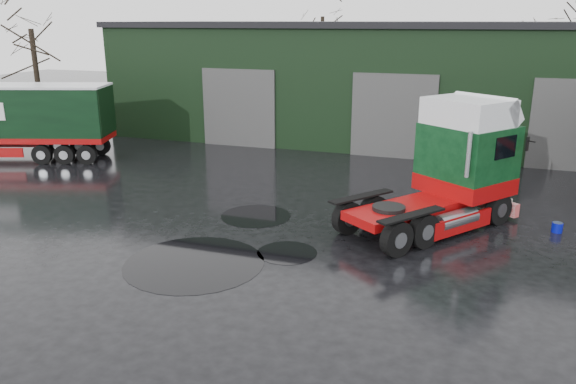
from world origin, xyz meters
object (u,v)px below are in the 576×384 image
(warehouse, at_px, (411,80))
(tree_back_a, at_px, (322,42))
(tree_back_b, at_px, (548,60))
(tree_left, at_px, (35,62))
(hero_tractor, at_px, (428,167))
(wash_bucket, at_px, (557,227))

(warehouse, xyz_separation_m, tree_back_a, (-8.00, 10.00, 1.59))
(tree_back_b, bearing_deg, tree_left, -146.31)
(hero_tractor, xyz_separation_m, tree_left, (-21.50, 7.50, 2.21))
(wash_bucket, xyz_separation_m, tree_left, (-25.51, 6.46, 4.10))
(warehouse, distance_m, hero_tractor, 15.74)
(wash_bucket, relative_size, tree_back_a, 0.03)
(wash_bucket, bearing_deg, tree_back_b, 86.50)
(tree_back_a, bearing_deg, hero_tractor, -67.62)
(tree_back_a, xyz_separation_m, tree_back_b, (16.00, 0.00, -1.00))
(wash_bucket, xyz_separation_m, tree_back_b, (1.49, 24.46, 3.60))
(warehouse, height_order, hero_tractor, warehouse)
(warehouse, bearing_deg, tree_left, -157.17)
(wash_bucket, distance_m, tree_back_a, 28.81)
(tree_back_b, bearing_deg, warehouse, -128.66)
(hero_tractor, distance_m, tree_back_b, 26.14)
(warehouse, xyz_separation_m, wash_bucket, (6.51, -14.46, -3.00))
(tree_back_b, bearing_deg, hero_tractor, -102.17)
(warehouse, bearing_deg, hero_tractor, -80.84)
(wash_bucket, height_order, tree_back_a, tree_back_a)
(hero_tractor, relative_size, tree_left, 0.77)
(warehouse, height_order, tree_left, tree_left)
(tree_back_a, bearing_deg, warehouse, -51.34)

